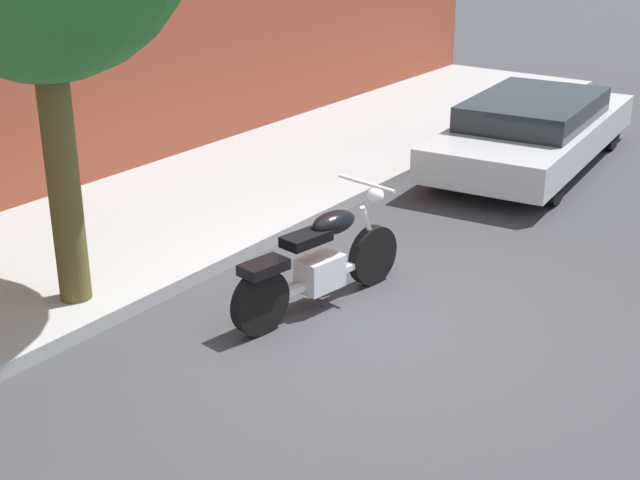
# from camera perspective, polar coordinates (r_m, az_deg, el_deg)

# --- Properties ---
(ground_plane) EXTENTS (60.00, 60.00, 0.00)m
(ground_plane) POSITION_cam_1_polar(r_m,az_deg,el_deg) (8.23, 1.60, -5.31)
(ground_plane) COLOR #38383D
(sidewalk) EXTENTS (22.62, 3.12, 0.14)m
(sidewalk) POSITION_cam_1_polar(r_m,az_deg,el_deg) (10.20, -13.67, 0.03)
(sidewalk) COLOR #989898
(sidewalk) RESTS_ON ground
(motorcycle) EXTENTS (2.12, 0.75, 1.11)m
(motorcycle) POSITION_cam_1_polar(r_m,az_deg,el_deg) (8.33, -0.03, -1.48)
(motorcycle) COLOR black
(motorcycle) RESTS_ON ground
(parked_car_silver) EXTENTS (4.70, 2.13, 1.03)m
(parked_car_silver) POSITION_cam_1_polar(r_m,az_deg,el_deg) (12.98, 13.60, 6.97)
(parked_car_silver) COLOR black
(parked_car_silver) RESTS_ON ground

